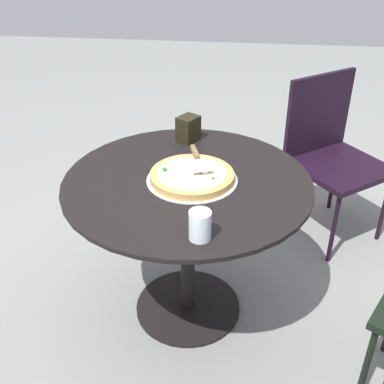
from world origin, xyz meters
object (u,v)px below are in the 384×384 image
Objects in this scene: patio_table at (188,214)px; napkin_dispenser at (188,129)px; drinking_cup at (200,225)px; patio_chair_far at (331,148)px; pizza_on_tray at (192,176)px; pizza_server at (197,158)px.

napkin_dispenser is (0.04, -0.36, 0.22)m from patio_table.
patio_table is 9.76× the size of drinking_cup.
patio_table is 0.44m from drinking_cup.
patio_table is at bearing 48.09° from patio_chair_far.
drinking_cup reaches higher than pizza_on_tray.
drinking_cup reaches higher than pizza_server.
napkin_dispenser is at bearing -80.61° from pizza_on_tray.
drinking_cup is at bearing 100.66° from pizza_on_tray.
pizza_on_tray is 0.41× the size of patio_chair_far.
patio_chair_far is at bearing -133.60° from pizza_server.
patio_chair_far reaches higher than patio_table.
patio_chair_far is at bearing -131.91° from patio_table.
napkin_dispenser reaches higher than patio_table.
pizza_on_tray is (-0.02, 0.00, 0.18)m from patio_table.
pizza_on_tray is 1.03m from patio_chair_far.
pizza_server reaches higher than patio_table.
patio_chair_far is (-0.67, -0.76, -0.21)m from pizza_on_tray.
pizza_server is at bearing -112.37° from patio_table.
patio_table is 0.23m from pizza_server.
napkin_dispenser is at bearing -83.52° from patio_table.
patio_chair_far is (-0.65, -0.69, -0.25)m from pizza_server.
pizza_on_tray is at bearing -138.88° from napkin_dispenser.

